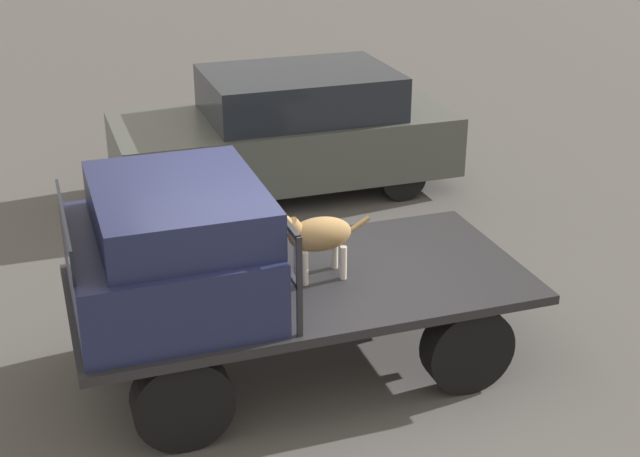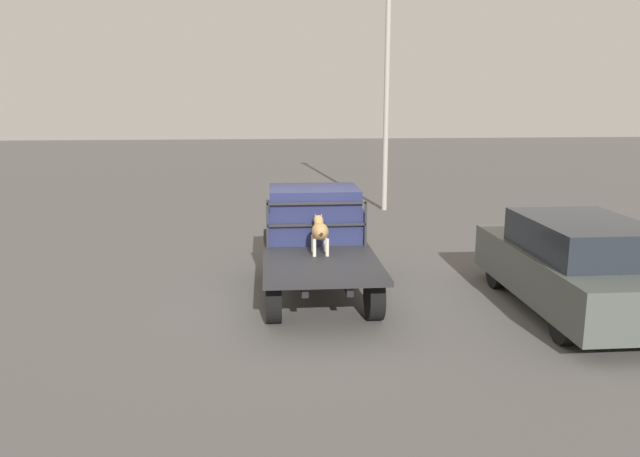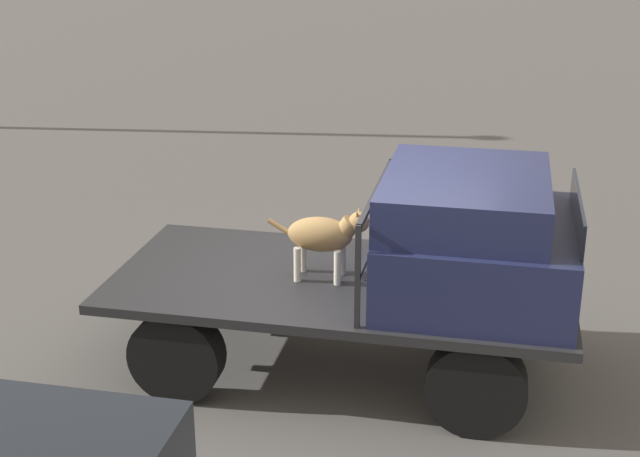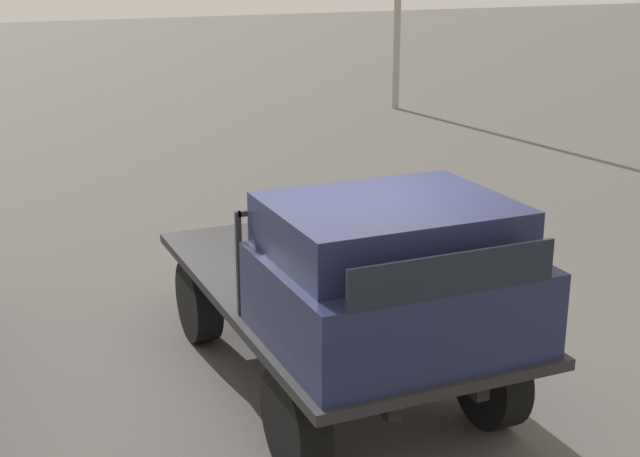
# 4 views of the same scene
# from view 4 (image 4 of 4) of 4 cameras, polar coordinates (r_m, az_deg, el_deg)

# --- Properties ---
(ground_plane) EXTENTS (80.00, 80.00, 0.00)m
(ground_plane) POSITION_cam_4_polar(r_m,az_deg,el_deg) (7.67, 0.65, -9.43)
(ground_plane) COLOR #514F4C
(flatbed_truck) EXTENTS (3.84, 1.91, 0.83)m
(flatbed_truck) POSITION_cam_4_polar(r_m,az_deg,el_deg) (7.41, 0.67, -5.33)
(flatbed_truck) COLOR black
(flatbed_truck) RESTS_ON ground
(truck_cab) EXTENTS (1.51, 1.79, 0.97)m
(truck_cab) POSITION_cam_4_polar(r_m,az_deg,el_deg) (6.26, 4.74, -3.00)
(truck_cab) COLOR #1E2347
(truck_cab) RESTS_ON flatbed_truck
(truck_headboard) EXTENTS (0.04, 1.79, 0.82)m
(truck_headboard) POSITION_cam_4_polar(r_m,az_deg,el_deg) (6.90, 1.67, -0.27)
(truck_headboard) COLOR #232326
(truck_headboard) RESTS_ON flatbed_truck
(dog) EXTENTS (0.90, 0.29, 0.65)m
(dog) POSITION_cam_4_polar(r_m,az_deg,el_deg) (7.30, 0.16, -0.49)
(dog) COLOR beige
(dog) RESTS_ON flatbed_truck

